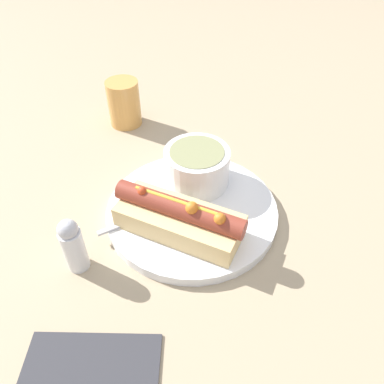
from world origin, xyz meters
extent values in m
plane|color=tan|center=(0.00, 0.00, 0.00)|extent=(4.00, 4.00, 0.00)
cylinder|color=white|center=(0.00, 0.00, 0.01)|extent=(0.25, 0.25, 0.02)
cube|color=#E5C17F|center=(-0.01, -0.04, 0.03)|extent=(0.18, 0.11, 0.03)
cylinder|color=brown|center=(-0.01, -0.04, 0.06)|extent=(0.18, 0.08, 0.03)
sphere|color=orange|center=(0.01, -0.05, 0.07)|extent=(0.02, 0.02, 0.02)
sphere|color=orange|center=(0.04, -0.07, 0.07)|extent=(0.01, 0.01, 0.01)
sphere|color=#C63F1E|center=(-0.06, -0.03, 0.07)|extent=(0.01, 0.01, 0.01)
cylinder|color=gold|center=(-0.01, -0.04, 0.07)|extent=(0.12, 0.04, 0.01)
cylinder|color=white|center=(0.00, 0.06, 0.04)|extent=(0.10, 0.10, 0.06)
cylinder|color=#8C8E60|center=(0.00, 0.06, 0.07)|extent=(0.08, 0.08, 0.01)
cube|color=#B7B7BC|center=(-0.07, -0.04, 0.02)|extent=(0.09, 0.07, 0.00)
ellipsoid|color=#B7B7BC|center=(-0.01, 0.01, 0.02)|extent=(0.04, 0.04, 0.01)
cylinder|color=#D8994C|center=(-0.16, 0.23, 0.04)|extent=(0.06, 0.06, 0.09)
cube|color=#333338|center=(-0.08, -0.24, 0.00)|extent=(0.15, 0.09, 0.01)
cylinder|color=silver|center=(-0.13, -0.11, 0.03)|extent=(0.03, 0.03, 0.06)
sphere|color=silver|center=(-0.13, -0.11, 0.07)|extent=(0.02, 0.02, 0.02)
camera|label=1|loc=(0.05, -0.38, 0.40)|focal=35.00mm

